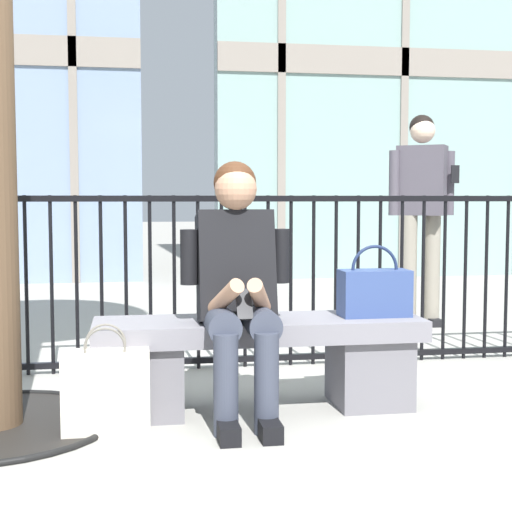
% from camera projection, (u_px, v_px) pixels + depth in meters
% --- Properties ---
extents(ground_plane, '(60.00, 60.00, 0.00)m').
position_uv_depth(ground_plane, '(259.00, 409.00, 3.67)').
color(ground_plane, '#9E9B93').
extents(stone_bench, '(1.60, 0.44, 0.45)m').
position_uv_depth(stone_bench, '(259.00, 355.00, 3.65)').
color(stone_bench, slate).
rests_on(stone_bench, ground).
extents(seated_person_with_phone, '(0.52, 0.66, 1.21)m').
position_uv_depth(seated_person_with_phone, '(238.00, 281.00, 3.47)').
color(seated_person_with_phone, '#383D4C').
rests_on(seated_person_with_phone, ground).
extents(handbag_on_bench, '(0.34, 0.17, 0.36)m').
position_uv_depth(handbag_on_bench, '(374.00, 291.00, 3.71)').
color(handbag_on_bench, '#33477F').
rests_on(handbag_on_bench, stone_bench).
extents(shopping_bag, '(0.38, 0.14, 0.49)m').
position_uv_depth(shopping_bag, '(106.00, 391.00, 3.26)').
color(shopping_bag, beige).
rests_on(shopping_bag, ground).
extents(bystander_at_railing, '(0.55, 0.39, 1.71)m').
position_uv_depth(bystander_at_railing, '(421.00, 203.00, 6.04)').
color(bystander_at_railing, gray).
rests_on(bystander_at_railing, ground).
extents(plaza_railing, '(7.34, 0.04, 1.06)m').
position_uv_depth(plaza_railing, '(233.00, 281.00, 4.55)').
color(plaza_railing, black).
rests_on(plaza_railing, ground).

